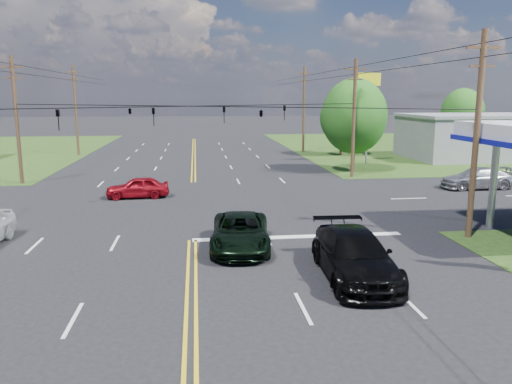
{
  "coord_description": "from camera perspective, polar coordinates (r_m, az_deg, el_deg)",
  "views": [
    {
      "loc": [
        0.27,
        -18.45,
        6.58
      ],
      "look_at": [
        3.22,
        6.0,
        1.84
      ],
      "focal_mm": 35.0,
      "sensor_mm": 36.0,
      "label": 1
    }
  ],
  "objects": [
    {
      "name": "stop_bar",
      "position": [
        23.87,
        4.85,
        -5.15
      ],
      "size": [
        10.0,
        0.5,
        0.02
      ],
      "primitive_type": "cube",
      "color": "silver",
      "rests_on": "ground"
    },
    {
      "name": "power_lines",
      "position": [
        28.53,
        -7.65,
        14.85
      ],
      "size": [
        26.04,
        100.0,
        0.64
      ],
      "color": "black",
      "rests_on": "ground"
    },
    {
      "name": "retail_ne",
      "position": [
        58.73,
        23.69,
        5.7
      ],
      "size": [
        14.0,
        10.0,
        4.4
      ],
      "primitive_type": "cube",
      "color": "slate",
      "rests_on": "ground"
    },
    {
      "name": "tree_far_r",
      "position": [
        69.26,
        22.52,
        8.39
      ],
      "size": [
        5.32,
        5.32,
        7.63
      ],
      "color": "#46341D",
      "rests_on": "ground"
    },
    {
      "name": "grass_ne",
      "position": [
        71.77,
        22.18,
        4.83
      ],
      "size": [
        46.0,
        48.0,
        0.03
      ],
      "primitive_type": "cube",
      "color": "#1E3C13",
      "rests_on": "ground"
    },
    {
      "name": "sedan_far",
      "position": [
        39.41,
        23.96,
        1.45
      ],
      "size": [
        5.26,
        2.18,
        1.52
      ],
      "primitive_type": "imported",
      "rotation": [
        0.0,
        0.0,
        -1.56
      ],
      "color": "#99999D",
      "rests_on": "ground"
    },
    {
      "name": "pole_se",
      "position": [
        25.0,
        23.9,
        6.14
      ],
      "size": [
        1.6,
        0.28,
        9.5
      ],
      "color": "#46341D",
      "rests_on": "ground"
    },
    {
      "name": "pole_right_far",
      "position": [
        59.84,
        5.48,
        9.49
      ],
      "size": [
        1.6,
        0.28,
        10.0
      ],
      "color": "#46341D",
      "rests_on": "ground"
    },
    {
      "name": "span_wire_signals",
      "position": [
        30.46,
        -7.49,
        9.7
      ],
      "size": [
        26.0,
        18.0,
        1.13
      ],
      "color": "black",
      "rests_on": "ground"
    },
    {
      "name": "polesign_ne",
      "position": [
        50.43,
        12.74,
        11.06
      ],
      "size": [
        2.42,
        0.69,
        8.79
      ],
      "color": "#A5A5AA",
      "rests_on": "ground"
    },
    {
      "name": "sedan_red",
      "position": [
        33.69,
        -13.38,
        0.53
      ],
      "size": [
        4.17,
        1.88,
        1.39
      ],
      "primitive_type": "imported",
      "rotation": [
        0.0,
        0.0,
        -1.51
      ],
      "color": "maroon",
      "rests_on": "ground"
    },
    {
      "name": "pole_left_far",
      "position": [
        59.96,
        -19.91,
        8.9
      ],
      "size": [
        1.6,
        0.28,
        10.0
      ],
      "color": "#46341D",
      "rests_on": "ground"
    },
    {
      "name": "suv_black",
      "position": [
        18.77,
        11.18,
        -7.09
      ],
      "size": [
        2.67,
        6.01,
        1.71
      ],
      "primitive_type": "imported",
      "rotation": [
        0.0,
        0.0,
        -0.05
      ],
      "color": "black",
      "rests_on": "ground"
    },
    {
      "name": "pole_nw",
      "position": [
        41.66,
        -25.68,
        7.54
      ],
      "size": [
        1.6,
        0.28,
        9.5
      ],
      "color": "#46341D",
      "rests_on": "ground"
    },
    {
      "name": "ground",
      "position": [
        31.16,
        -7.22,
        -1.39
      ],
      "size": [
        280.0,
        280.0,
        0.0
      ],
      "primitive_type": "plane",
      "color": "black",
      "rests_on": "ground"
    },
    {
      "name": "tree_right_b",
      "position": [
        56.87,
        9.82,
        8.35
      ],
      "size": [
        4.94,
        4.94,
        7.09
      ],
      "color": "#46341D",
      "rests_on": "ground"
    },
    {
      "name": "pole_ne",
      "position": [
        41.49,
        11.12,
        8.39
      ],
      "size": [
        1.6,
        0.28,
        9.5
      ],
      "color": "#46341D",
      "rests_on": "ground"
    },
    {
      "name": "tree_right_a",
      "position": [
        44.65,
        11.16,
        8.49
      ],
      "size": [
        5.7,
        5.7,
        8.18
      ],
      "color": "#46341D",
      "rests_on": "ground"
    },
    {
      "name": "pickup_dkgreen",
      "position": [
        21.87,
        -1.81,
        -4.6
      ],
      "size": [
        2.96,
        5.58,
        1.49
      ],
      "primitive_type": "imported",
      "rotation": [
        0.0,
        0.0,
        -0.09
      ],
      "color": "black",
      "rests_on": "ground"
    }
  ]
}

